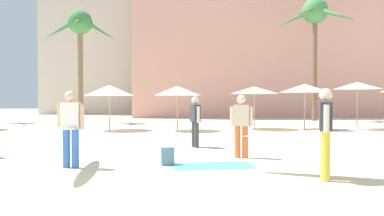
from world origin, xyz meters
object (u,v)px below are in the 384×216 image
Objects in this scene: cafe_umbrella_3 at (177,91)px; person_near_left at (323,130)px; cafe_umbrella_4 at (109,90)px; person_mid_right at (195,120)px; cafe_umbrella_1 at (357,86)px; cafe_umbrella_6 at (305,88)px; beach_towel at (213,166)px; person_far_right at (241,123)px; palm_tree_left at (315,18)px; cafe_umbrella_5 at (254,90)px; palm_tree_center at (80,30)px; backpack at (167,157)px; person_mid_center at (69,127)px.

person_near_left is (2.67, -11.03, -1.06)m from cafe_umbrella_3.
cafe_umbrella_4 reaches higher than person_mid_right.
cafe_umbrella_1 is 2.86m from cafe_umbrella_6.
person_far_right reaches higher than beach_towel.
palm_tree_left reaches higher than cafe_umbrella_3.
cafe_umbrella_4 is 0.98× the size of cafe_umbrella_5.
person_near_left is at bearing -76.39° from cafe_umbrella_3.
beach_towel is at bearing 157.58° from person_far_right.
palm_tree_center reaches higher than cafe_umbrella_4.
person_near_left is (1.97, -1.42, 0.93)m from beach_towel.
cafe_umbrella_3 is at bearing -177.55° from cafe_umbrella_1.
cafe_umbrella_3 is 9.62m from backpack.
cafe_umbrella_1 is at bearing -96.34° from palm_tree_left.
cafe_umbrella_1 is (15.91, -6.19, -3.93)m from palm_tree_center.
palm_tree_center is 2.98× the size of cafe_umbrella_5.
cafe_umbrella_1 is 13.36m from person_near_left.
person_mid_center is (-9.10, -10.05, -1.21)m from cafe_umbrella_6.
cafe_umbrella_5 is (10.52, -5.85, -4.16)m from palm_tree_center.
beach_towel is (-5.89, -9.91, -2.14)m from cafe_umbrella_6.
person_far_right is (1.58, -8.46, -1.09)m from cafe_umbrella_3.
cafe_umbrella_5 is 1.53× the size of person_far_right.
person_far_right is 1.01× the size of person_mid_right.
cafe_umbrella_6 is at bearing -0.57° from cafe_umbrella_4.
person_near_left is at bearing -109.07° from cafe_umbrella_6.
person_mid_right is at bearing 41.79° from person_far_right.
cafe_umbrella_3 is 1.42× the size of person_mid_right.
person_mid_center is at bearing -139.66° from cafe_umbrella_1.
palm_tree_left reaches higher than cafe_umbrella_5.
cafe_umbrella_5 is (-5.39, 0.35, -0.23)m from cafe_umbrella_1.
cafe_umbrella_3 is at bearing -15.76° from backpack.
palm_tree_left is 11.13m from cafe_umbrella_5.
cafe_umbrella_5 is 11.26m from backpack.
cafe_umbrella_3 is 11.40m from person_near_left.
beach_towel is (-3.35, -10.36, -2.05)m from cafe_umbrella_5.
cafe_umbrella_5 is at bearing 176.30° from cafe_umbrella_1.
cafe_umbrella_1 is at bearing -163.06° from person_mid_right.
cafe_umbrella_1 reaches higher than person_mid_center.
cafe_umbrella_3 is 0.89× the size of cafe_umbrella_6.
person_far_right is at bearing -60.52° from cafe_umbrella_4.
cafe_umbrella_1 is 1.00× the size of cafe_umbrella_4.
person_mid_center is 4.57m from person_mid_right.
cafe_umbrella_6 is 11.72m from beach_towel.
palm_tree_center is at bearing 7.26° from backpack.
backpack is at bearing -121.29° from palm_tree_left.
cafe_umbrella_4 is at bearing 179.43° from cafe_umbrella_6.
person_mid_right is at bearing 142.23° from person_mid_center.
palm_tree_center is 15.06m from cafe_umbrella_6.
person_mid_center is at bearing -132.17° from cafe_umbrella_6.
palm_tree_left is 3.48× the size of cafe_umbrella_6.
cafe_umbrella_4 is 11.01m from beach_towel.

